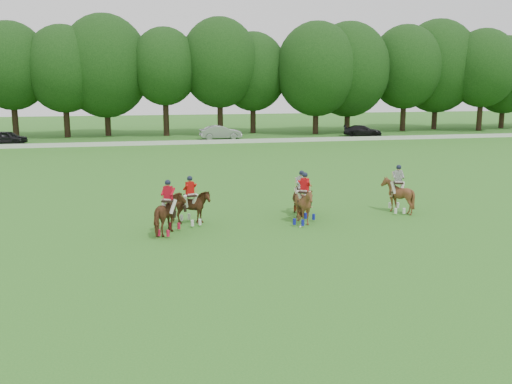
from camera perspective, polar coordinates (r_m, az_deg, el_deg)
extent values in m
plane|color=#2B6F1F|center=(23.50, -2.65, -5.49)|extent=(180.00, 180.00, 0.00)
cylinder|color=black|center=(72.62, -22.97, 6.96)|extent=(0.70, 0.70, 4.98)
ellipsoid|color=black|center=(72.51, -23.32, 11.52)|extent=(8.80, 8.80, 10.12)
cylinder|color=black|center=(71.32, -18.42, 7.08)|extent=(0.70, 0.70, 4.64)
ellipsoid|color=black|center=(71.20, -18.70, 11.59)|extent=(8.80, 8.80, 10.13)
cylinder|color=black|center=(71.98, -14.62, 7.18)|extent=(0.70, 0.70, 4.31)
ellipsoid|color=black|center=(71.85, -14.87, 12.08)|extent=(10.67, 10.67, 12.27)
cylinder|color=black|center=(70.44, -8.99, 7.71)|extent=(0.70, 0.70, 5.24)
ellipsoid|color=black|center=(70.34, -9.14, 12.30)|extent=(8.06, 8.06, 9.26)
cylinder|color=black|center=(71.32, -3.60, 7.84)|extent=(0.70, 0.70, 5.19)
ellipsoid|color=black|center=(71.23, -3.66, 12.79)|extent=(9.50, 9.50, 10.92)
cylinder|color=black|center=(73.46, -0.30, 7.68)|extent=(0.70, 0.70, 4.48)
ellipsoid|color=black|center=(73.33, -0.30, 11.95)|extent=(8.60, 8.60, 9.89)
cylinder|color=black|center=(72.64, 5.99, 7.48)|extent=(0.70, 0.70, 4.21)
ellipsoid|color=black|center=(72.51, 6.08, 12.13)|extent=(10.11, 10.11, 11.63)
cylinder|color=black|center=(75.47, 9.11, 7.48)|extent=(0.70, 0.70, 4.07)
ellipsoid|color=black|center=(75.33, 9.26, 12.01)|extent=(10.46, 10.46, 12.03)
cylinder|color=black|center=(78.79, 14.50, 7.68)|extent=(0.70, 0.70, 4.79)
ellipsoid|color=black|center=(78.69, 14.72, 12.01)|extent=(9.47, 9.47, 10.89)
cylinder|color=black|center=(82.68, 17.43, 7.55)|extent=(0.70, 0.70, 4.44)
ellipsoid|color=black|center=(82.58, 17.69, 11.91)|extent=(10.84, 10.84, 12.47)
cylinder|color=black|center=(82.44, 21.47, 7.43)|extent=(0.70, 0.70, 4.86)
ellipsoid|color=black|center=(82.34, 21.76, 11.44)|extent=(8.94, 8.94, 10.28)
cylinder|color=black|center=(87.98, 23.38, 7.16)|extent=(0.70, 0.70, 3.90)
ellipsoid|color=black|center=(87.85, 23.66, 10.69)|extent=(9.29, 9.29, 10.68)
cube|color=white|center=(60.69, -8.40, 4.91)|extent=(120.00, 0.10, 0.44)
imported|color=black|center=(66.41, -23.60, 5.04)|extent=(4.36, 2.75, 1.38)
imported|color=#9D9DA2|center=(65.67, -3.56, 5.97)|extent=(4.82, 1.88, 1.56)
imported|color=black|center=(70.26, 10.62, 6.04)|extent=(4.92, 3.44, 1.32)
imported|color=#513015|center=(25.44, -8.73, -2.27)|extent=(1.74, 2.28, 1.75)
cube|color=black|center=(25.30, -8.77, -0.85)|extent=(0.64, 0.69, 0.08)
cylinder|color=tan|center=(25.43, -9.39, -0.99)|extent=(0.12, 0.20, 1.29)
imported|color=#513015|center=(27.00, -6.58, -1.57)|extent=(1.98, 1.84, 1.62)
cube|color=black|center=(26.88, -6.61, -0.34)|extent=(0.60, 0.68, 0.08)
cylinder|color=tan|center=(27.02, -6.03, -0.44)|extent=(0.10, 0.21, 1.29)
imported|color=#513015|center=(27.04, 4.86, -1.34)|extent=(2.15, 2.17, 1.79)
cube|color=black|center=(26.90, 4.89, 0.03)|extent=(0.70, 0.71, 0.08)
cylinder|color=tan|center=(26.80, 5.47, -0.20)|extent=(0.16, 0.18, 1.29)
imported|color=#513015|center=(28.84, 4.55, -0.78)|extent=(0.93, 1.89, 1.56)
cube|color=black|center=(28.72, 4.56, 0.34)|extent=(0.47, 0.58, 0.08)
cylinder|color=tan|center=(28.67, 3.98, 0.16)|extent=(0.04, 0.21, 1.29)
imported|color=#513015|center=(30.19, 13.96, -0.32)|extent=(1.74, 1.88, 1.78)
cube|color=black|center=(30.07, 14.02, 0.91)|extent=(0.55, 0.64, 0.08)
cylinder|color=tan|center=(30.02, 13.45, 0.76)|extent=(0.07, 0.21, 1.29)
sphere|color=white|center=(26.48, 4.45, -3.50)|extent=(0.09, 0.09, 0.09)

